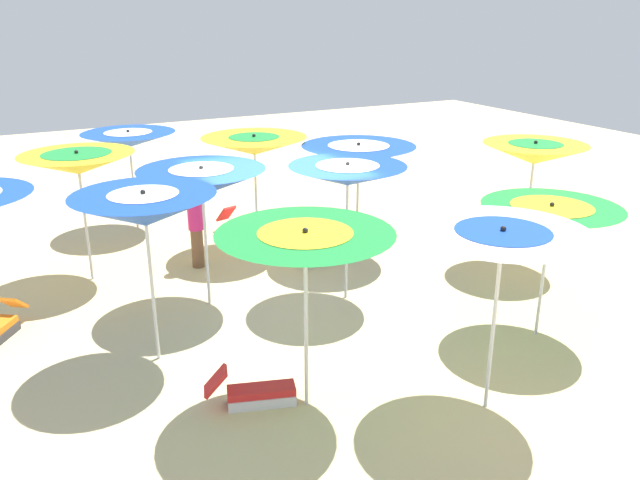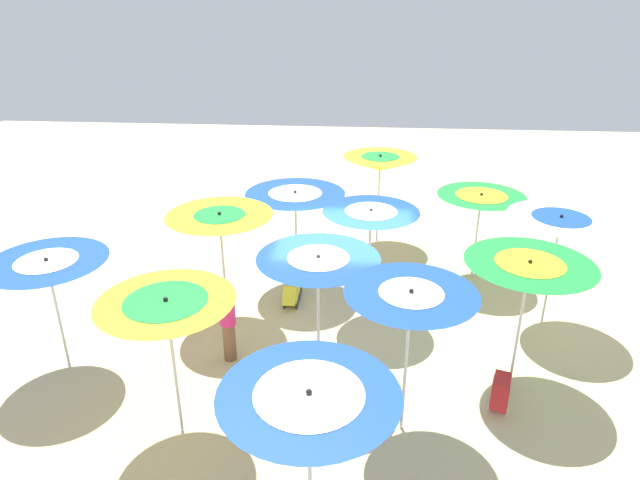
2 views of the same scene
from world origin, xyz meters
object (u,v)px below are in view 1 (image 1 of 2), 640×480
Objects in this scene: beach_umbrella_8 at (502,245)px; beachgoer_0 at (196,224)px; beach_umbrella_10 at (145,210)px; beach_umbrella_5 at (347,175)px; beach_umbrella_7 at (78,163)px; beach_umbrella_4 at (551,216)px; lounger_1 at (239,227)px; lounger_2 at (320,253)px; beach_umbrella_0 at (535,154)px; beach_umbrella_3 at (129,139)px; beach_umbrella_6 at (202,182)px; beach_umbrella_1 at (358,154)px; lounger_3 at (255,391)px; beach_umbrella_2 at (254,146)px; beach_umbrella_9 at (305,247)px.

beach_umbrella_8 is 6.73m from beachgoer_0.
beach_umbrella_10 is (-3.43, 3.16, 0.06)m from beach_umbrella_8.
beach_umbrella_5 is 0.99× the size of beach_umbrella_7.
beachgoer_0 is (-3.86, 5.19, -1.08)m from beach_umbrella_4.
beach_umbrella_5 reaches higher than beachgoer_0.
lounger_2 is at bearing 4.23° from lounger_1.
beach_umbrella_0 is 1.08× the size of beach_umbrella_3.
beach_umbrella_6 is 3.36m from lounger_2.
beach_umbrella_7 is at bearing -62.41° from beachgoer_0.
beach_umbrella_1 is at bearing -13.80° from beach_umbrella_7.
beach_umbrella_1 is at bearing 20.56° from lounger_1.
lounger_3 is at bearing -91.77° from beach_umbrella_3.
beach_umbrella_7 is at bearing -118.82° from beach_umbrella_3.
beach_umbrella_5 is at bearing 9.21° from beach_umbrella_10.
beachgoer_0 is at bearing 126.62° from beach_umbrella_4.
beach_umbrella_5 reaches higher than lounger_1.
beach_umbrella_2 reaches higher than beach_umbrella_9.
beach_umbrella_8 is at bearing 53.28° from beachgoer_0.
beach_umbrella_2 is at bearing -52.07° from beach_umbrella_3.
beach_umbrella_3 is 1.92× the size of lounger_3.
beach_umbrella_10 is at bearing -130.37° from beach_umbrella_2.
beach_umbrella_5 is 4.07m from lounger_3.
beach_umbrella_8 reaches higher than lounger_3.
beach_umbrella_10 is (-5.46, 2.02, 0.32)m from beach_umbrella_4.
beach_umbrella_6 is (-6.16, 1.14, -0.06)m from beach_umbrella_0.
beach_umbrella_2 is 1.00× the size of beach_umbrella_8.
beach_umbrella_3 is at bearing 92.44° from beach_umbrella_6.
beach_umbrella_6 is 3.50m from beach_umbrella_9.
lounger_1 is at bearing 110.80° from beach_umbrella_4.
beach_umbrella_7 is at bearing 142.65° from beach_umbrella_5.
beachgoer_0 is at bearing 106.11° from beach_umbrella_8.
beach_umbrella_0 is 3.34m from beach_umbrella_1.
beach_umbrella_2 is 1.00× the size of beach_umbrella_6.
beach_umbrella_7 is at bearing 166.20° from beach_umbrella_1.
lounger_2 is 2.52m from beachgoer_0.
beach_umbrella_0 is at bearing 34.55° from lounger_3.
beach_umbrella_3 is at bearing -132.32° from beachgoer_0.
beach_umbrella_2 reaches higher than beach_umbrella_4.
beach_umbrella_0 is 6.45m from lounger_1.
beach_umbrella_4 is at bearing 73.79° from beachgoer_0.
beach_umbrella_8 is at bearing -42.63° from beach_umbrella_10.
beach_umbrella_0 is 5.29m from beach_umbrella_8.
beach_umbrella_0 is 8.61m from beach_umbrella_3.
beach_umbrella_8 is 2.04× the size of lounger_3.
beach_umbrella_10 is (-1.06, -6.10, 0.20)m from beach_umbrella_3.
beach_umbrella_7 is (-3.41, -0.06, 0.02)m from beach_umbrella_2.
beach_umbrella_7 is 2.06× the size of lounger_3.
beach_umbrella_4 is at bearing 29.45° from beach_umbrella_8.
beach_umbrella_6 is 1.46× the size of beachgoer_0.
lounger_3 is (-3.89, -3.99, -1.93)m from beach_umbrella_1.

